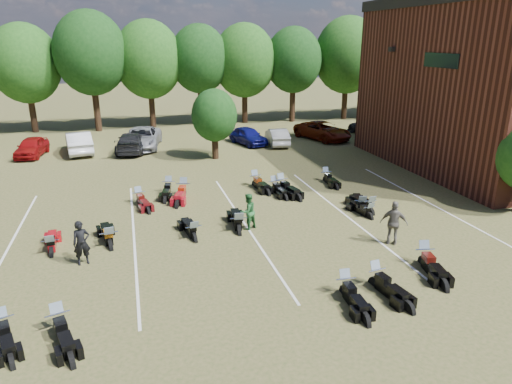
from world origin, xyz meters
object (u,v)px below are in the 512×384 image
object	(u,v)px
motorcycle_3	(345,295)
motorcycle_7	(52,255)
person_black	(82,243)
car_4	(248,136)
person_grey	(394,223)
motorcycle_0	(5,335)
person_green	(248,211)
motorcycle_14	(140,203)
car_0	(32,147)

from	to	relation	value
motorcycle_3	motorcycle_7	distance (m)	11.51
motorcycle_3	person_black	bearing A→B (deg)	154.90
car_4	person_grey	xyz separation A→B (m)	(0.96, -20.03, 0.24)
person_black	motorcycle_0	xyz separation A→B (m)	(-1.90, -4.07, -0.87)
motorcycle_0	motorcycle_7	distance (m)	5.27
person_green	person_grey	distance (m)	6.27
motorcycle_14	person_green	bearing A→B (deg)	-59.13
motorcycle_0	motorcycle_14	bearing A→B (deg)	49.73
car_4	motorcycle_3	xyz separation A→B (m)	(-2.74, -23.15, -0.70)
motorcycle_3	motorcycle_14	distance (m)	12.77
person_grey	motorcycle_0	size ratio (longest dim) A/B	0.89
car_0	car_4	bearing A→B (deg)	6.40
person_grey	motorcycle_3	distance (m)	4.94
car_0	motorcycle_7	world-z (taller)	car_0
car_4	person_green	bearing A→B (deg)	-122.08
car_0	motorcycle_7	bearing A→B (deg)	-70.80
motorcycle_0	person_black	bearing A→B (deg)	46.59
motorcycle_3	motorcycle_14	size ratio (longest dim) A/B	1.02
motorcycle_14	car_0	bearing A→B (deg)	106.76
person_green	motorcycle_3	bearing A→B (deg)	78.89
car_4	motorcycle_0	distance (m)	26.10
car_4	motorcycle_14	size ratio (longest dim) A/B	1.87
motorcycle_7	person_green	bearing A→B (deg)	178.42
car_4	motorcycle_7	distance (m)	21.40
person_green	motorcycle_14	world-z (taller)	person_green
car_0	person_green	world-z (taller)	person_green
car_0	person_green	bearing A→B (deg)	-47.90
motorcycle_7	motorcycle_14	world-z (taller)	motorcycle_14
person_grey	motorcycle_0	distance (m)	14.44
motorcycle_3	motorcycle_7	bearing A→B (deg)	152.96
car_0	motorcycle_3	distance (m)	27.13
person_green	person_grey	world-z (taller)	person_grey
car_0	person_grey	xyz separation A→B (m)	(17.15, -20.43, 0.25)
motorcycle_0	motorcycle_3	world-z (taller)	motorcycle_3
person_green	motorcycle_3	distance (m)	6.59
car_4	person_grey	world-z (taller)	person_grey
person_grey	motorcycle_7	world-z (taller)	person_grey
person_green	person_grey	bearing A→B (deg)	123.29
person_green	motorcycle_14	bearing A→B (deg)	-72.17
car_0	person_black	size ratio (longest dim) A/B	2.34
motorcycle_3	motorcycle_7	xyz separation A→B (m)	(-9.89, 5.90, 0.00)
car_0	person_black	xyz separation A→B (m)	(4.85, -18.82, 0.18)
person_grey	motorcycle_7	bearing A→B (deg)	23.59
person_green	motorcycle_14	distance (m)	6.70
motorcycle_0	motorcycle_3	distance (m)	10.51
car_0	person_grey	distance (m)	26.67
car_4	motorcycle_0	xyz separation A→B (m)	(-13.23, -22.49, -0.70)
person_black	person_green	world-z (taller)	person_black
car_0	motorcycle_0	size ratio (longest dim) A/B	1.91
person_black	motorcycle_7	distance (m)	1.94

